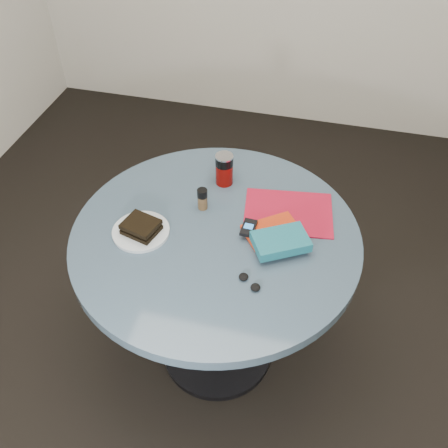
% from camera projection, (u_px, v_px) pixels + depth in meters
% --- Properties ---
extents(ground, '(4.00, 4.00, 0.00)m').
position_uv_depth(ground, '(218.00, 351.00, 2.24)').
color(ground, black).
rests_on(ground, ground).
extents(table, '(1.00, 1.00, 0.75)m').
position_uv_depth(table, '(216.00, 264.00, 1.83)').
color(table, black).
rests_on(table, ground).
extents(plate, '(0.20, 0.20, 0.01)m').
position_uv_depth(plate, '(141.00, 231.00, 1.71)').
color(plate, silver).
rests_on(plate, table).
extents(sandwich, '(0.14, 0.12, 0.04)m').
position_uv_depth(sandwich, '(141.00, 227.00, 1.69)').
color(sandwich, black).
rests_on(sandwich, plate).
extents(soda_can, '(0.09, 0.09, 0.13)m').
position_uv_depth(soda_can, '(224.00, 169.00, 1.87)').
color(soda_can, '#670805').
rests_on(soda_can, table).
extents(pepper_grinder, '(0.04, 0.04, 0.08)m').
position_uv_depth(pepper_grinder, '(202.00, 199.00, 1.78)').
color(pepper_grinder, '#4B3720').
rests_on(pepper_grinder, table).
extents(magazine, '(0.34, 0.27, 0.01)m').
position_uv_depth(magazine, '(288.00, 213.00, 1.78)').
color(magazine, maroon).
rests_on(magazine, table).
extents(red_book, '(0.22, 0.21, 0.02)m').
position_uv_depth(red_book, '(272.00, 231.00, 1.70)').
color(red_book, '#B62C0E').
rests_on(red_book, magazine).
extents(novel, '(0.21, 0.19, 0.03)m').
position_uv_depth(novel, '(281.00, 241.00, 1.63)').
color(novel, '#155765').
rests_on(novel, red_book).
extents(mp3_player, '(0.05, 0.08, 0.01)m').
position_uv_depth(mp3_player, '(249.00, 228.00, 1.69)').
color(mp3_player, black).
rests_on(mp3_player, red_book).
extents(headphones, '(0.09, 0.08, 0.02)m').
position_uv_depth(headphones, '(249.00, 282.00, 1.55)').
color(headphones, black).
rests_on(headphones, table).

